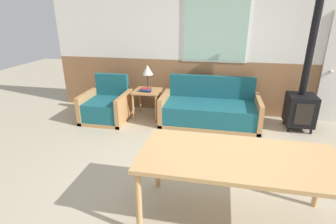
# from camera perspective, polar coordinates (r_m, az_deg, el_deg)

# --- Properties ---
(ground_plane) EXTENTS (16.00, 16.00, 0.00)m
(ground_plane) POSITION_cam_1_polar(r_m,az_deg,el_deg) (3.35, 11.49, -16.18)
(ground_plane) COLOR #B2A58C
(wall_back) EXTENTS (7.20, 0.09, 2.70)m
(wall_back) POSITION_cam_1_polar(r_m,az_deg,el_deg) (5.35, 12.76, 13.68)
(wall_back) COLOR #8E603D
(wall_back) RESTS_ON ground_plane
(couch) EXTENTS (1.82, 0.88, 0.84)m
(couch) POSITION_cam_1_polar(r_m,az_deg,el_deg) (5.03, 9.04, 0.29)
(couch) COLOR #B27F4C
(couch) RESTS_ON ground_plane
(armchair) EXTENTS (0.83, 0.82, 0.84)m
(armchair) POSITION_cam_1_polar(r_m,az_deg,el_deg) (5.26, -13.21, 1.00)
(armchair) COLOR #B27F4C
(armchair) RESTS_ON ground_plane
(side_table) EXTENTS (0.52, 0.52, 0.57)m
(side_table) POSITION_cam_1_polar(r_m,az_deg,el_deg) (5.17, -4.52, 3.66)
(side_table) COLOR #B27F4C
(side_table) RESTS_ON ground_plane
(table_lamp) EXTENTS (0.21, 0.21, 0.48)m
(table_lamp) POSITION_cam_1_polar(r_m,az_deg,el_deg) (5.14, -4.49, 8.95)
(table_lamp) COLOR #262628
(table_lamp) RESTS_ON side_table
(book_stack) EXTENTS (0.21, 0.15, 0.07)m
(book_stack) POSITION_cam_1_polar(r_m,az_deg,el_deg) (5.05, -4.94, 4.83)
(book_stack) COLOR black
(book_stack) RESTS_ON side_table
(dining_table) EXTENTS (1.89, 0.87, 0.74)m
(dining_table) POSITION_cam_1_polar(r_m,az_deg,el_deg) (2.61, 15.14, -10.60)
(dining_table) COLOR tan
(dining_table) RESTS_ON ground_plane
(wood_stove) EXTENTS (0.46, 0.50, 2.33)m
(wood_stove) POSITION_cam_1_polar(r_m,az_deg,el_deg) (5.18, 27.12, 2.48)
(wood_stove) COLOR black
(wood_stove) RESTS_ON ground_plane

